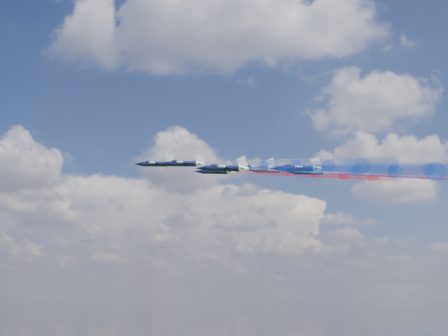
# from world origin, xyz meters

# --- Properties ---
(jet_lead) EXTENTS (13.74, 11.94, 5.88)m
(jet_lead) POSITION_xyz_m (-43.71, 9.38, 174.67)
(jet_lead) COLOR black
(trail_lead) EXTENTS (44.01, 11.74, 8.18)m
(trail_lead) POSITION_xyz_m (-16.89, 4.99, 172.49)
(trail_lead) COLOR white
(jet_inner_left) EXTENTS (13.74, 11.94, 5.88)m
(jet_inner_left) POSITION_xyz_m (-33.68, -2.43, 171.60)
(jet_inner_left) COLOR black
(trail_inner_left) EXTENTS (44.01, 11.74, 8.18)m
(trail_inner_left) POSITION_xyz_m (-6.86, -6.82, 169.42)
(trail_inner_left) COLOR blue
(jet_inner_right) EXTENTS (13.74, 11.94, 5.88)m
(jet_inner_right) POSITION_xyz_m (-29.03, 17.88, 174.07)
(jet_inner_right) COLOR black
(trail_inner_right) EXTENTS (44.01, 11.74, 8.18)m
(trail_inner_right) POSITION_xyz_m (-2.21, 13.49, 171.89)
(trail_inner_right) COLOR red
(jet_outer_left) EXTENTS (13.74, 11.94, 5.88)m
(jet_outer_left) POSITION_xyz_m (-21.91, -16.02, 166.95)
(jet_outer_left) COLOR black
(trail_outer_left) EXTENTS (44.01, 11.74, 8.18)m
(trail_outer_left) POSITION_xyz_m (4.91, -20.41, 164.77)
(trail_outer_left) COLOR blue
(jet_center_third) EXTENTS (13.74, 11.94, 5.88)m
(jet_center_third) POSITION_xyz_m (-17.14, 6.20, 171.94)
(jet_center_third) COLOR black
(trail_center_third) EXTENTS (44.01, 11.74, 8.18)m
(trail_center_third) POSITION_xyz_m (9.68, 1.80, 169.76)
(trail_center_third) COLOR white
(jet_outer_right) EXTENTS (13.74, 11.94, 5.88)m
(jet_outer_right) POSITION_xyz_m (-14.91, 27.12, 176.05)
(jet_outer_right) COLOR black
(trail_outer_right) EXTENTS (44.01, 11.74, 8.18)m
(trail_outer_right) POSITION_xyz_m (11.91, 22.73, 173.87)
(trail_outer_right) COLOR red
(jet_rear_left) EXTENTS (13.74, 11.94, 5.88)m
(jet_rear_left) POSITION_xyz_m (-6.47, -7.73, 168.31)
(jet_rear_left) COLOR black
(trail_rear_left) EXTENTS (44.01, 11.74, 8.18)m
(trail_rear_left) POSITION_xyz_m (20.35, -12.12, 166.14)
(trail_rear_left) COLOR blue
(jet_rear_right) EXTENTS (13.74, 11.94, 5.88)m
(jet_rear_right) POSITION_xyz_m (-3.52, 11.94, 171.82)
(jet_rear_right) COLOR black
(trail_rear_right) EXTENTS (44.01, 11.74, 8.18)m
(trail_rear_right) POSITION_xyz_m (23.30, 7.55, 169.64)
(trail_rear_right) COLOR red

